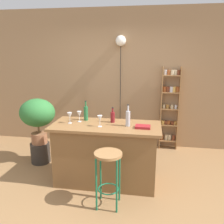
% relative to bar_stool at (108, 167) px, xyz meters
% --- Properties ---
extents(ground, '(12.00, 12.00, 0.00)m').
position_rel_bar_stool_xyz_m(ground, '(-0.14, 0.29, -0.55)').
color(ground, olive).
extents(back_wall, '(6.40, 0.10, 2.80)m').
position_rel_bar_stool_xyz_m(back_wall, '(-0.14, 2.24, 0.85)').
color(back_wall, '#997551').
rests_on(back_wall, ground).
extents(kitchen_counter, '(1.60, 0.70, 0.91)m').
position_rel_bar_stool_xyz_m(kitchen_counter, '(-0.14, 0.59, -0.09)').
color(kitchen_counter, brown).
rests_on(kitchen_counter, ground).
extents(bar_stool, '(0.35, 0.35, 0.74)m').
position_rel_bar_stool_xyz_m(bar_stool, '(0.00, 0.00, 0.00)').
color(bar_stool, '#196642').
rests_on(bar_stool, ground).
extents(spice_shelf, '(0.36, 0.16, 1.67)m').
position_rel_bar_stool_xyz_m(spice_shelf, '(0.88, 2.09, 0.33)').
color(spice_shelf, '#9E7042').
rests_on(spice_shelf, ground).
extents(plant_stool, '(0.34, 0.34, 0.36)m').
position_rel_bar_stool_xyz_m(plant_stool, '(-1.44, 1.04, -0.37)').
color(plant_stool, '#2D2823').
rests_on(plant_stool, ground).
extents(potted_plant, '(0.61, 0.55, 0.81)m').
position_rel_bar_stool_xyz_m(potted_plant, '(-1.44, 1.04, 0.34)').
color(potted_plant, '#935B3D').
rests_on(potted_plant, plant_stool).
extents(bottle_soda_blue, '(0.06, 0.06, 0.31)m').
position_rel_bar_stool_xyz_m(bottle_soda_blue, '(-0.49, 0.78, 0.48)').
color(bottle_soda_blue, '#236638').
rests_on(bottle_soda_blue, kitchen_counter).
extents(bottle_spirits_clear, '(0.07, 0.07, 0.23)m').
position_rel_bar_stool_xyz_m(bottle_spirits_clear, '(-0.06, 0.73, 0.45)').
color(bottle_spirits_clear, maroon).
rests_on(bottle_spirits_clear, kitchen_counter).
extents(bottle_vinegar, '(0.07, 0.07, 0.32)m').
position_rel_bar_stool_xyz_m(bottle_vinegar, '(0.18, 0.58, 0.48)').
color(bottle_vinegar, '#B2B2B7').
rests_on(bottle_vinegar, kitchen_counter).
extents(wine_glass_left, '(0.07, 0.07, 0.16)m').
position_rel_bar_stool_xyz_m(wine_glass_left, '(-0.21, 0.49, 0.48)').
color(wine_glass_left, silver).
rests_on(wine_glass_left, kitchen_counter).
extents(wine_glass_center, '(0.07, 0.07, 0.16)m').
position_rel_bar_stool_xyz_m(wine_glass_center, '(-0.69, 0.58, 0.48)').
color(wine_glass_center, silver).
rests_on(wine_glass_center, kitchen_counter).
extents(wine_glass_right, '(0.07, 0.07, 0.16)m').
position_rel_bar_stool_xyz_m(wine_glass_right, '(-0.57, 0.68, 0.48)').
color(wine_glass_right, silver).
rests_on(wine_glass_right, kitchen_counter).
extents(cookbook, '(0.21, 0.16, 0.03)m').
position_rel_bar_stool_xyz_m(cookbook, '(0.40, 0.52, 0.38)').
color(cookbook, maroon).
rests_on(cookbook, kitchen_counter).
extents(pendant_globe_light, '(0.21, 0.21, 2.26)m').
position_rel_bar_stool_xyz_m(pendant_globe_light, '(-0.13, 2.13, 1.57)').
color(pendant_globe_light, black).
rests_on(pendant_globe_light, ground).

